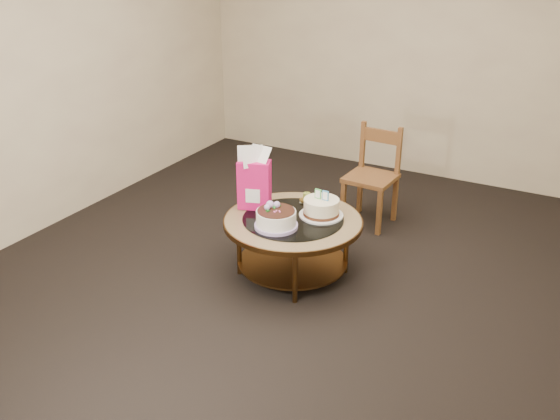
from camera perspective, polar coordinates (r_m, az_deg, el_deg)
The scene contains 8 objects.
ground at distance 4.75m, azimuth 1.15°, elevation -5.75°, with size 5.00×5.00×0.00m, color black.
room_walls at distance 4.19m, azimuth 1.33°, elevation 12.75°, with size 4.52×5.02×2.61m.
coffee_table at distance 4.57m, azimuth 1.19°, elevation -1.67°, with size 1.02×1.02×0.46m.
decorated_cake at distance 4.38m, azimuth -0.37°, elevation -0.88°, with size 0.31×0.31×0.18m.
cream_cake at distance 4.56m, azimuth 3.80°, elevation 0.20°, with size 0.32×0.32×0.21m.
gift_bag at distance 4.63m, azimuth -2.37°, elevation 2.93°, with size 0.27×0.23×0.48m.
pillar_candle at distance 4.80m, azimuth 2.45°, elevation 1.06°, with size 0.11×0.11×0.08m.
dining_chair at distance 5.44m, azimuth 8.47°, elevation 3.14°, with size 0.42×0.42×0.86m.
Camera 1 is at (1.88, -3.64, 2.41)m, focal length 40.00 mm.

